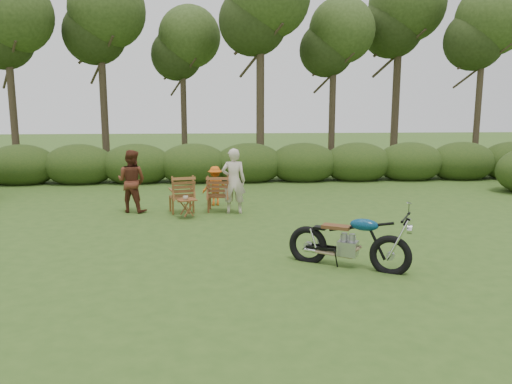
{
  "coord_description": "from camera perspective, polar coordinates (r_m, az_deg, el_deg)",
  "views": [
    {
      "loc": [
        -1.11,
        -8.92,
        2.74
      ],
      "look_at": [
        -0.31,
        1.55,
        0.9
      ],
      "focal_mm": 35.0,
      "sensor_mm": 36.0,
      "label": 1
    }
  ],
  "objects": [
    {
      "name": "lawn_chair_left",
      "position": [
        13.06,
        -8.47,
        -2.29
      ],
      "size": [
        0.81,
        0.81,
        0.97
      ],
      "primitive_type": null,
      "rotation": [
        0.0,
        0.0,
        3.38
      ],
      "color": "#5F2F17",
      "rests_on": "ground"
    },
    {
      "name": "tree_line",
      "position": [
        18.76,
        0.57,
        13.2
      ],
      "size": [
        22.52,
        11.62,
        8.14
      ],
      "color": "#3B2C20",
      "rests_on": "ground"
    },
    {
      "name": "motorcycle",
      "position": [
        8.8,
        10.37,
        -8.39
      ],
      "size": [
        2.13,
        1.67,
        1.15
      ],
      "primitive_type": null,
      "rotation": [
        0.0,
        0.0,
        -0.52
      ],
      "color": "#0B5D92",
      "rests_on": "ground"
    },
    {
      "name": "ground",
      "position": [
        9.4,
        2.62,
        -7.02
      ],
      "size": [
        80.0,
        80.0,
        0.0
      ],
      "primitive_type": "plane",
      "color": "#304E1A",
      "rests_on": "ground"
    },
    {
      "name": "lawn_chair_right",
      "position": [
        13.1,
        -4.23,
        -2.17
      ],
      "size": [
        0.71,
        0.71,
        0.95
      ],
      "primitive_type": null,
      "rotation": [
        0.0,
        0.0,
        3.05
      ],
      "color": "brown",
      "rests_on": "ground"
    },
    {
      "name": "child",
      "position": [
        13.85,
        -4.66,
        -1.51
      ],
      "size": [
        0.78,
        0.56,
        1.08
      ],
      "primitive_type": "imported",
      "rotation": [
        0.0,
        0.0,
        3.39
      ],
      "color": "#D25A13",
      "rests_on": "ground"
    },
    {
      "name": "cup",
      "position": [
        12.24,
        -8.05,
        -0.64
      ],
      "size": [
        0.15,
        0.15,
        0.1
      ],
      "primitive_type": "imported",
      "rotation": [
        0.0,
        0.0,
        0.32
      ],
      "color": "beige",
      "rests_on": "side_table"
    },
    {
      "name": "side_table",
      "position": [
        12.33,
        -7.91,
        -1.89
      ],
      "size": [
        0.57,
        0.53,
        0.47
      ],
      "primitive_type": null,
      "rotation": [
        0.0,
        0.0,
        0.4
      ],
      "color": "brown",
      "rests_on": "ground"
    },
    {
      "name": "adult_b",
      "position": [
        13.35,
        -13.89,
        -2.2
      ],
      "size": [
        0.94,
        0.84,
        1.61
      ],
      "primitive_type": "imported",
      "rotation": [
        0.0,
        0.0,
        2.8
      ],
      "color": "#582819",
      "rests_on": "ground"
    },
    {
      "name": "adult_a",
      "position": [
        12.82,
        -2.55,
        -2.42
      ],
      "size": [
        0.63,
        0.43,
        1.67
      ],
      "primitive_type": "imported",
      "rotation": [
        0.0,
        0.0,
        3.09
      ],
      "color": "beige",
      "rests_on": "ground"
    }
  ]
}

